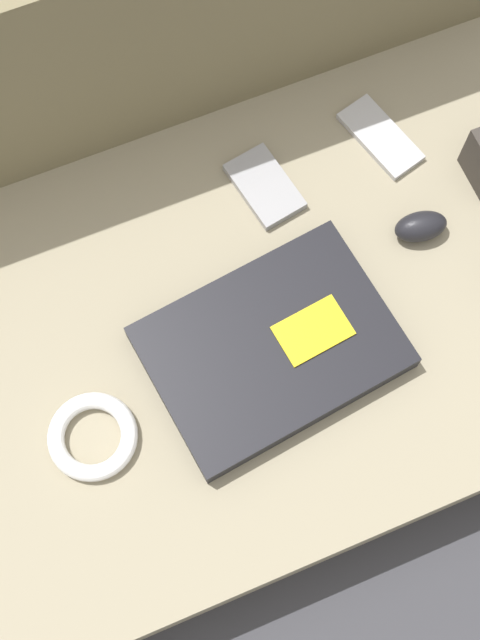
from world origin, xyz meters
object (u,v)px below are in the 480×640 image
at_px(phone_silver, 380,137).
at_px(phone_black, 265,186).
at_px(laptop, 272,347).
at_px(computer_mouse, 421,227).

xyz_separation_m(phone_silver, phone_black, (-0.18, -0.01, 0.00)).
bearing_deg(phone_silver, laptop, -153.94).
relative_size(computer_mouse, phone_silver, 0.56).
xyz_separation_m(laptop, phone_black, (0.08, 0.22, -0.01)).
distance_m(laptop, phone_black, 0.23).
distance_m(laptop, computer_mouse, 0.26).
distance_m(computer_mouse, phone_silver, 0.15).
bearing_deg(phone_silver, phone_black, 168.32).
height_order(laptop, phone_silver, laptop).
bearing_deg(laptop, phone_silver, 34.06).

